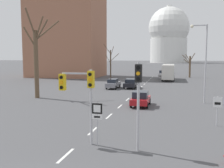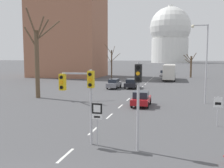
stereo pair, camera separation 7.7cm
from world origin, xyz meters
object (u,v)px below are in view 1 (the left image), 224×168
Objects in this scene: sedan_near_left at (113,84)px; sedan_mid_centre at (169,71)px; traffic_signal_centre_tall at (81,88)px; sedan_far_left at (162,73)px; city_bus at (168,71)px; sedan_near_right at (141,99)px; route_sign_post at (97,116)px; sedan_far_right at (131,83)px; speed_limit_sign at (217,106)px; street_lamp_right at (203,56)px; traffic_signal_near_right at (138,90)px.

sedan_mid_centre is at bearing 79.30° from sedan_near_left.
traffic_signal_centre_tall reaches higher than sedan_near_left.
city_bus is (1.84, -11.67, 1.25)m from sedan_far_left.
sedan_near_left reaches higher than sedan_near_right.
traffic_signal_centre_tall is 1.15× the size of sedan_near_right.
sedan_far_right is at bearing 95.49° from route_sign_post.
sedan_far_right is at bearing 16.53° from sedan_near_left.
sedan_far_left is 0.36× the size of city_bus.
route_sign_post reaches higher than speed_limit_sign.
street_lamp_right reaches higher than traffic_signal_centre_tall.
street_lamp_right reaches higher than sedan_far_right.
sedan_near_right is 0.98× the size of sedan_mid_centre.
traffic_signal_near_right is 13.02m from sedan_near_right.
sedan_far_left is (1.22, 55.84, -0.93)m from route_sign_post.
sedan_near_left is at bearing -115.53° from city_bus.
sedan_near_left is at bearing -102.73° from sedan_far_left.
sedan_mid_centre is 26.03m from city_bus.
sedan_near_right is 0.90× the size of sedan_far_right.
sedan_mid_centre reaches higher than sedan_near_right.
street_lamp_right is at bearing -81.55° from city_bus.
speed_limit_sign is at bearing -82.94° from sedan_far_left.
traffic_signal_near_right is 1.26× the size of sedan_near_right.
city_bus is at bearing 86.09° from sedan_near_right.
sedan_near_left is 1.08× the size of sedan_far_right.
street_lamp_right reaches higher than sedan_mid_centre.
sedan_near_right is 31.83m from city_bus.
sedan_near_right is (1.93, 12.31, -2.54)m from traffic_signal_centre_tall.
sedan_near_left is at bearing -100.70° from sedan_mid_centre.
sedan_near_right is at bearing 135.62° from speed_limit_sign.
traffic_signal_near_right is at bearing -128.34° from speed_limit_sign.
traffic_signal_near_right is 2.90m from route_sign_post.
sedan_near_right is at bearing 81.10° from traffic_signal_centre_tall.
city_bus is (-4.32, 38.09, 0.54)m from speed_limit_sign.
traffic_signal_centre_tall is at bearing -86.67° from sedan_far_right.
street_lamp_right is (8.32, 15.61, 1.91)m from traffic_signal_centre_tall.
traffic_signal_centre_tall reaches higher than speed_limit_sign.
traffic_signal_centre_tall is 70.19m from sedan_mid_centre.
speed_limit_sign is 0.57× the size of sedan_far_left.
street_lamp_right is 2.27× the size of sedan_near_right.
speed_limit_sign is 0.21× the size of city_bus.
sedan_far_left is at bearing 97.06° from speed_limit_sign.
route_sign_post is at bearing 174.17° from traffic_signal_near_right.
route_sign_post is 9.57m from speed_limit_sign.
sedan_far_right is at bearing -108.51° from city_bus.
sedan_near_left is (-5.44, 26.38, -0.93)m from route_sign_post.
sedan_far_right is 0.39× the size of city_bus.
traffic_signal_centre_tall is 26.74m from sedan_near_left.
traffic_signal_centre_tall is 0.96× the size of sedan_near_left.
sedan_mid_centre is at bearing 83.57° from sedan_far_left.
city_bus is at bearing 89.12° from traffic_signal_near_right.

